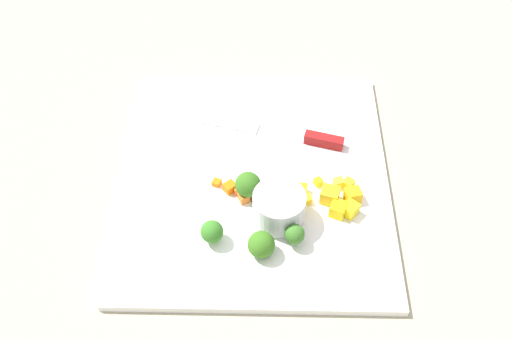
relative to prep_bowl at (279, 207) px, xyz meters
name	(u,v)px	position (x,y,z in m)	size (l,w,h in m)	color
ground_plane	(256,180)	(-0.07, -0.03, -0.03)	(4.00, 4.00, 0.00)	#A19C7F
cutting_board	(256,178)	(-0.07, -0.03, -0.03)	(0.43, 0.38, 0.01)	white
prep_bowl	(279,207)	(0.00, 0.00, 0.00)	(0.07, 0.07, 0.05)	#B5BABA
chef_knife	(281,133)	(-0.15, 0.01, -0.02)	(0.09, 0.28, 0.02)	silver
carrot_dice_0	(217,183)	(-0.06, -0.09, -0.02)	(0.01, 0.01, 0.01)	orange
carrot_dice_1	(255,196)	(-0.03, -0.03, -0.02)	(0.01, 0.01, 0.01)	orange
carrot_dice_2	(230,187)	(-0.05, -0.07, -0.02)	(0.02, 0.01, 0.01)	orange
carrot_dice_3	(244,197)	(-0.03, -0.05, -0.02)	(0.01, 0.02, 0.01)	orange
carrot_dice_4	(238,189)	(-0.04, -0.06, -0.02)	(0.01, 0.01, 0.01)	orange
carrot_dice_5	(247,191)	(-0.04, -0.04, -0.02)	(0.01, 0.01, 0.01)	orange
pepper_dice_0	(353,195)	(-0.03, 0.10, -0.01)	(0.02, 0.02, 0.02)	yellow
pepper_dice_1	(338,209)	(-0.01, 0.08, -0.01)	(0.02, 0.02, 0.02)	yellow
pepper_dice_2	(348,184)	(-0.06, 0.10, -0.02)	(0.01, 0.01, 0.01)	yellow
pepper_dice_3	(330,195)	(-0.03, 0.07, -0.01)	(0.02, 0.02, 0.02)	yellow
pepper_dice_4	(301,190)	(-0.04, 0.03, -0.02)	(0.02, 0.02, 0.01)	yellow
pepper_dice_5	(350,209)	(-0.01, 0.10, -0.01)	(0.02, 0.02, 0.02)	yellow
pepper_dice_6	(339,183)	(-0.06, 0.09, -0.02)	(0.01, 0.01, 0.01)	yellow
pepper_dice_7	(306,200)	(-0.03, 0.04, -0.02)	(0.01, 0.01, 0.01)	yellow
pepper_dice_8	(318,182)	(-0.06, 0.06, -0.02)	(0.01, 0.01, 0.01)	yellow
broccoli_floret_0	(261,245)	(0.06, -0.02, 0.00)	(0.04, 0.04, 0.04)	#90C25C
broccoli_floret_1	(295,234)	(0.04, 0.02, 0.00)	(0.03, 0.03, 0.03)	#84BA62
broccoli_floret_2	(248,185)	(-0.04, -0.04, 0.00)	(0.04, 0.04, 0.04)	#89BA6D
broccoli_floret_3	(212,232)	(0.04, -0.09, 0.00)	(0.03, 0.03, 0.04)	#81C367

